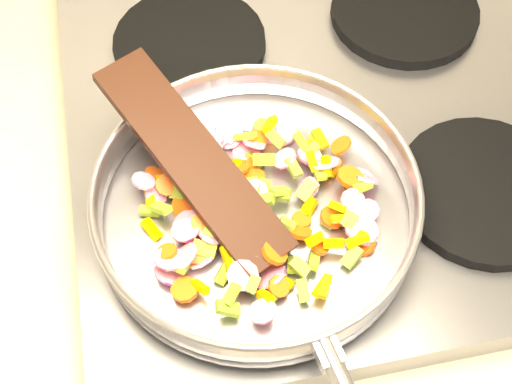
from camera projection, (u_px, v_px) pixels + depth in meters
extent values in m
cube|color=#939399|center=(325.00, 127.00, 0.85)|extent=(0.60, 0.60, 0.04)
cylinder|color=black|center=(230.00, 236.00, 0.74)|extent=(0.19, 0.19, 0.02)
cylinder|color=black|center=(485.00, 191.00, 0.77)|extent=(0.19, 0.19, 0.02)
cylinder|color=black|center=(190.00, 43.00, 0.89)|extent=(0.19, 0.19, 0.02)
cylinder|color=black|center=(404.00, 12.00, 0.92)|extent=(0.19, 0.19, 0.02)
cylinder|color=#9E9EA5|center=(256.00, 213.00, 0.74)|extent=(0.33, 0.33, 0.01)
torus|color=#9E9EA5|center=(256.00, 201.00, 0.72)|extent=(0.37, 0.37, 0.04)
torus|color=#9E9EA5|center=(256.00, 190.00, 0.70)|extent=(0.33, 0.33, 0.01)
cube|color=#9E9EA5|center=(328.00, 352.00, 0.62)|extent=(0.03, 0.03, 0.02)
cube|color=#7DA326|center=(161.00, 208.00, 0.72)|extent=(0.02, 0.02, 0.02)
cube|color=#7DA326|center=(330.00, 219.00, 0.73)|extent=(0.02, 0.02, 0.01)
cylinder|color=#D6145C|center=(250.00, 121.00, 0.80)|extent=(0.04, 0.04, 0.01)
cylinder|color=#D6145C|center=(201.00, 236.00, 0.72)|extent=(0.04, 0.04, 0.02)
cylinder|color=#D6145C|center=(202.00, 217.00, 0.72)|extent=(0.04, 0.04, 0.02)
cube|color=#7DA326|center=(245.00, 136.00, 0.77)|extent=(0.03, 0.02, 0.02)
cylinder|color=#D6145C|center=(254.00, 144.00, 0.77)|extent=(0.03, 0.03, 0.03)
cube|color=#7DA326|center=(256.00, 159.00, 0.77)|extent=(0.02, 0.02, 0.01)
cube|color=#7DA326|center=(307.00, 190.00, 0.73)|extent=(0.03, 0.02, 0.02)
cylinder|color=#EA500C|center=(195.00, 253.00, 0.70)|extent=(0.03, 0.03, 0.02)
cube|color=#7DA326|center=(178.00, 192.00, 0.73)|extent=(0.02, 0.02, 0.02)
cube|color=#F1A500|center=(167.00, 178.00, 0.75)|extent=(0.03, 0.02, 0.02)
cylinder|color=#D6145C|center=(169.00, 259.00, 0.68)|extent=(0.04, 0.04, 0.01)
cylinder|color=#EA500C|center=(184.00, 207.00, 0.73)|extent=(0.04, 0.03, 0.03)
cube|color=#7DA326|center=(204.00, 248.00, 0.70)|extent=(0.03, 0.02, 0.02)
cylinder|color=#D6145C|center=(192.00, 140.00, 0.77)|extent=(0.03, 0.04, 0.03)
cylinder|color=#EA500C|center=(204.00, 223.00, 0.70)|extent=(0.04, 0.04, 0.02)
cube|color=#7DA326|center=(315.00, 141.00, 0.78)|extent=(0.01, 0.02, 0.01)
cylinder|color=#EA500C|center=(237.00, 167.00, 0.76)|extent=(0.03, 0.03, 0.02)
cylinder|color=#EA500C|center=(257.00, 140.00, 0.77)|extent=(0.03, 0.03, 0.02)
cylinder|color=#D6145C|center=(144.00, 181.00, 0.73)|extent=(0.03, 0.03, 0.02)
cylinder|color=#D6145C|center=(358.00, 177.00, 0.76)|extent=(0.04, 0.04, 0.02)
cylinder|color=#D6145C|center=(214.00, 136.00, 0.78)|extent=(0.05, 0.05, 0.01)
cylinder|color=#D6145C|center=(184.00, 257.00, 0.69)|extent=(0.03, 0.03, 0.03)
cube|color=#7DA326|center=(219.00, 181.00, 0.75)|extent=(0.02, 0.02, 0.02)
cylinder|color=#EA500C|center=(185.00, 290.00, 0.68)|extent=(0.04, 0.04, 0.01)
cylinder|color=#D6145C|center=(361.00, 229.00, 0.71)|extent=(0.05, 0.05, 0.01)
cylinder|color=#D6145C|center=(263.00, 311.00, 0.66)|extent=(0.03, 0.03, 0.01)
cube|color=#7DA326|center=(225.00, 187.00, 0.74)|extent=(0.02, 0.02, 0.01)
cylinder|color=#D6145C|center=(171.00, 274.00, 0.69)|extent=(0.04, 0.04, 0.03)
cube|color=#F1A500|center=(243.00, 246.00, 0.71)|extent=(0.03, 0.02, 0.01)
cube|color=#7DA326|center=(264.00, 160.00, 0.75)|extent=(0.02, 0.02, 0.02)
cube|color=#7DA326|center=(188.00, 174.00, 0.74)|extent=(0.02, 0.02, 0.01)
cylinder|color=#EA500C|center=(155.00, 173.00, 0.75)|extent=(0.03, 0.02, 0.02)
cube|color=#F1A500|center=(270.00, 124.00, 0.77)|extent=(0.02, 0.03, 0.02)
cylinder|color=#D6145C|center=(239.00, 231.00, 0.72)|extent=(0.04, 0.04, 0.01)
cylinder|color=#EA500C|center=(223.00, 167.00, 0.76)|extent=(0.03, 0.03, 0.01)
cube|color=#7DA326|center=(178.00, 266.00, 0.68)|extent=(0.02, 0.02, 0.01)
cube|color=#7DA326|center=(314.00, 261.00, 0.70)|extent=(0.02, 0.03, 0.02)
cube|color=#F1A500|center=(320.00, 139.00, 0.78)|extent=(0.02, 0.03, 0.01)
cube|color=#F1A500|center=(266.00, 297.00, 0.67)|extent=(0.02, 0.02, 0.02)
cylinder|color=#EA500C|center=(242.00, 257.00, 0.70)|extent=(0.03, 0.03, 0.02)
cylinder|color=#D6145C|center=(284.00, 135.00, 0.79)|extent=(0.03, 0.03, 0.01)
cube|color=#7DA326|center=(263.00, 188.00, 0.73)|extent=(0.02, 0.02, 0.02)
cube|color=#7DA326|center=(265.00, 302.00, 0.68)|extent=(0.03, 0.02, 0.01)
cube|color=#7DA326|center=(236.00, 199.00, 0.72)|extent=(0.02, 0.02, 0.01)
cube|color=#F1A500|center=(236.00, 284.00, 0.69)|extent=(0.02, 0.02, 0.01)
cylinder|color=#D6145C|center=(229.00, 135.00, 0.78)|extent=(0.04, 0.04, 0.02)
cylinder|color=#D6145C|center=(199.00, 163.00, 0.75)|extent=(0.03, 0.03, 0.01)
cube|color=#F1A500|center=(365.00, 235.00, 0.72)|extent=(0.02, 0.02, 0.01)
cylinder|color=#D6145C|center=(359.00, 209.00, 0.73)|extent=(0.04, 0.04, 0.03)
cube|color=#7DA326|center=(150.00, 211.00, 0.73)|extent=(0.02, 0.02, 0.01)
cube|color=#F1A500|center=(189.00, 253.00, 0.70)|extent=(0.02, 0.02, 0.02)
cylinder|color=#D6145C|center=(200.00, 256.00, 0.71)|extent=(0.04, 0.04, 0.03)
cube|color=#7DA326|center=(213.00, 209.00, 0.72)|extent=(0.02, 0.03, 0.01)
cube|color=#7DA326|center=(203.00, 169.00, 0.75)|extent=(0.02, 0.03, 0.01)
cube|color=#7DA326|center=(180.00, 178.00, 0.75)|extent=(0.02, 0.02, 0.01)
cylinder|color=#D6145C|center=(186.00, 224.00, 0.72)|extent=(0.04, 0.04, 0.02)
cube|color=#7DA326|center=(294.00, 168.00, 0.75)|extent=(0.02, 0.02, 0.01)
cylinder|color=#D6145C|center=(367.00, 210.00, 0.72)|extent=(0.03, 0.03, 0.02)
cylinder|color=#D6145C|center=(308.00, 188.00, 0.74)|extent=(0.03, 0.04, 0.03)
cylinder|color=#D6145C|center=(200.00, 154.00, 0.75)|extent=(0.03, 0.03, 0.02)
cylinder|color=#D6145C|center=(208.00, 152.00, 0.76)|extent=(0.04, 0.04, 0.02)
cylinder|color=#EA500C|center=(350.00, 177.00, 0.74)|extent=(0.04, 0.04, 0.01)
cube|color=#F1A500|center=(313.00, 145.00, 0.77)|extent=(0.02, 0.01, 0.01)
cylinder|color=#EA500C|center=(333.00, 217.00, 0.73)|extent=(0.04, 0.04, 0.01)
cube|color=#F1A500|center=(190.00, 160.00, 0.75)|extent=(0.02, 0.02, 0.01)
cylinder|color=#D6145C|center=(363.00, 232.00, 0.72)|extent=(0.05, 0.05, 0.02)
cylinder|color=#D6145C|center=(210.00, 141.00, 0.77)|extent=(0.04, 0.04, 0.03)
cube|color=#F1A500|center=(152.00, 229.00, 0.72)|extent=(0.02, 0.03, 0.02)
cylinder|color=#EA500C|center=(255.00, 179.00, 0.75)|extent=(0.03, 0.03, 0.01)
cube|color=#F1A500|center=(357.00, 240.00, 0.70)|extent=(0.03, 0.01, 0.01)
cube|color=#F1A500|center=(338.00, 207.00, 0.72)|extent=(0.02, 0.02, 0.02)
cylinder|color=#EA500C|center=(254.00, 168.00, 0.77)|extent=(0.03, 0.02, 0.02)
cube|color=#F1A500|center=(201.00, 287.00, 0.67)|extent=(0.02, 0.02, 0.02)
cube|color=#F1A500|center=(315.00, 239.00, 0.69)|extent=(0.02, 0.02, 0.02)
cube|color=#7DA326|center=(249.00, 183.00, 0.73)|extent=(0.02, 0.01, 0.01)
cube|color=#7DA326|center=(231.00, 294.00, 0.66)|extent=(0.02, 0.02, 0.01)
cylinder|color=#EA500C|center=(364.00, 244.00, 0.71)|extent=(0.03, 0.04, 0.03)
cube|color=#7DA326|center=(221.00, 175.00, 0.75)|extent=(0.02, 0.02, 0.01)
cube|color=#7DA326|center=(204.00, 180.00, 0.74)|extent=(0.02, 0.03, 0.01)
cube|color=#F1A500|center=(334.00, 168.00, 0.76)|extent=(0.02, 0.02, 0.01)
cube|color=#F1A500|center=(352.00, 188.00, 0.75)|extent=(0.01, 0.03, 0.01)
cube|color=#7DA326|center=(300.00, 267.00, 0.68)|extent=(0.02, 0.02, 0.01)
cube|color=#F1A500|center=(358.00, 239.00, 0.70)|extent=(0.02, 0.02, 0.01)
cube|color=#7DA326|center=(294.00, 265.00, 0.70)|extent=(0.02, 0.02, 0.01)
cube|color=#F1A500|center=(150.00, 197.00, 0.74)|extent=(0.01, 0.03, 0.01)
cylinder|color=#EA500C|center=(279.00, 286.00, 0.68)|extent=(0.03, 0.03, 0.02)
cube|color=#7DA326|center=(223.00, 274.00, 0.69)|extent=(0.02, 0.02, 0.02)
cube|color=#F1A500|center=(309.00, 206.00, 0.73)|extent=(0.02, 0.02, 0.02)
cylinder|color=#D6145C|center=(309.00, 155.00, 0.76)|extent=(0.04, 0.04, 0.01)
cube|color=#7DA326|center=(213.00, 231.00, 0.70)|extent=(0.02, 0.02, 0.01)
cube|color=#F1A500|center=(301.00, 142.00, 0.76)|extent=(0.02, 0.02, 0.02)
cylinder|color=#D6145C|center=(229.00, 131.00, 0.78)|extent=(0.04, 0.04, 0.02)
cylinder|color=#D6145C|center=(366.00, 178.00, 0.74)|extent=(0.03, 0.03, 0.03)
cube|color=#7DA326|center=(266.00, 200.00, 0.72)|extent=(0.02, 0.02, 0.02)
cube|color=#7DA326|center=(312.00, 149.00, 0.76)|extent=(0.02, 0.02, 0.01)
cylinder|color=#D6145C|center=(156.00, 195.00, 0.74)|extent=(0.03, 0.03, 0.02)
cylinder|color=#D6145C|center=(247.00, 153.00, 0.78)|extent=(0.04, 0.04, 0.01)
cube|color=#7DA326|center=(363.00, 187.00, 0.73)|extent=(0.02, 0.02, 0.02)
cube|color=#7DA326|center=(192.00, 186.00, 0.73)|extent=(0.02, 0.03, 0.01)
cylinder|color=#EA500C|center=(239.00, 207.00, 0.74)|extent=(0.03, 0.03, 0.02)
cube|color=#F1A500|center=(325.00, 286.00, 0.67)|extent=(0.02, 0.03, 0.01)
cylinder|color=#EA500C|center=(265.00, 253.00, 0.70)|extent=(0.04, 0.04, 0.02)
cube|color=#F1A500|center=(327.00, 167.00, 0.74)|extent=(0.01, 0.02, 0.02)
cylinder|color=#EA500C|center=(167.00, 185.00, 0.74)|extent=(0.03, 0.03, 0.02)
cube|color=#7DA326|center=(238.00, 259.00, 0.69)|extent=(0.02, 0.02, 0.01)
cube|color=#F1A500|center=(238.00, 170.00, 0.76)|extent=(0.01, 0.03, 0.02)
cylinder|color=#D6145C|center=(246.00, 192.00, 0.75)|extent=(0.03, 0.03, 0.01)
cylinder|color=#D6145C|center=(263.00, 136.00, 0.79)|extent=(0.04, 0.04, 0.03)
cylinder|color=#EA500C|center=(319.00, 246.00, 0.70)|extent=(0.03, 0.03, 0.02)
cylinder|color=#D6145C|center=(353.00, 202.00, 0.72)|extent=(0.03, 0.03, 0.02)
cube|color=#F1A500|center=(342.00, 219.00, 0.71)|extent=(0.03, 0.01, 0.01)
cube|color=#F1A500|center=(285.00, 280.00, 0.69)|extent=(0.02, 0.02, 0.01)
cylinder|color=#EA500C|center=(299.00, 231.00, 0.72)|extent=(0.03, 0.03, 0.02)
cylinder|color=#D6145C|center=(270.00, 277.00, 0.69)|extent=(0.04, 0.03, 0.04)
cube|color=#7DA326|center=(303.00, 290.00, 0.68)|extent=(0.01, 0.02, 0.02)
cylinder|color=#EA500C|center=(167.00, 252.00, 0.69)|extent=(0.03, 0.03, 0.01)
cube|color=#7DA326|center=(276.00, 139.00, 0.76)|extent=(0.02, 0.03, 0.01)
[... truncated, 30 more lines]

